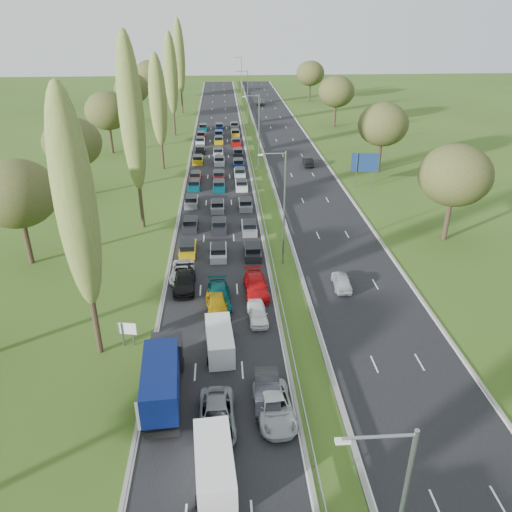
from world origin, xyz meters
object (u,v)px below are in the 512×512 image
object	(u,v)px
blue_lorry	(163,377)
info_sign	(127,331)
near_car_3	(184,281)
direction_sign	(365,164)
white_van_front	(214,462)
near_car_2	(182,272)
white_van_rear	(220,339)

from	to	relation	value
blue_lorry	info_sign	distance (m)	7.18
near_car_3	blue_lorry	bearing A→B (deg)	-92.64
info_sign	direction_sign	size ratio (longest dim) A/B	0.40
white_van_front	direction_sign	size ratio (longest dim) A/B	1.03
white_van_front	direction_sign	world-z (taller)	direction_sign
near_car_2	white_van_rear	size ratio (longest dim) A/B	0.93
near_car_3	white_van_rear	distance (m)	10.48
white_van_rear	near_car_2	bearing A→B (deg)	103.05
white_van_rear	direction_sign	bearing A→B (deg)	56.71
direction_sign	blue_lorry	bearing A→B (deg)	-120.07
near_car_2	direction_sign	world-z (taller)	direction_sign
white_van_front	near_car_3	bearing A→B (deg)	93.43
info_sign	blue_lorry	bearing A→B (deg)	-61.46
near_car_2	blue_lorry	distance (m)	17.29
near_car_2	white_van_front	xyz separation A→B (m)	(3.41, -23.86, 0.43)
near_car_2	near_car_3	distance (m)	2.16
info_sign	direction_sign	bearing A→B (deg)	52.51
near_car_3	direction_sign	distance (m)	38.12
near_car_2	white_van_rear	distance (m)	12.61
white_van_front	info_sign	distance (m)	14.65
blue_lorry	direction_sign	size ratio (longest dim) A/B	1.58
near_car_3	white_van_front	xyz separation A→B (m)	(3.05, -21.73, 0.35)
near_car_2	direction_sign	size ratio (longest dim) A/B	0.90
near_car_2	blue_lorry	world-z (taller)	blue_lorry
white_van_front	info_sign	xyz separation A→B (m)	(-6.93, 12.90, 0.27)
near_car_3	white_van_front	size ratio (longest dim) A/B	0.94
near_car_3	white_van_rear	world-z (taller)	white_van_rear
near_car_3	blue_lorry	size ratio (longest dim) A/B	0.61
near_car_3	info_sign	distance (m)	9.67
near_car_3	blue_lorry	xyz separation A→B (m)	(-0.46, -15.13, 1.07)
white_van_rear	direction_sign	size ratio (longest dim) A/B	0.97
near_car_2	info_sign	size ratio (longest dim) A/B	2.24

